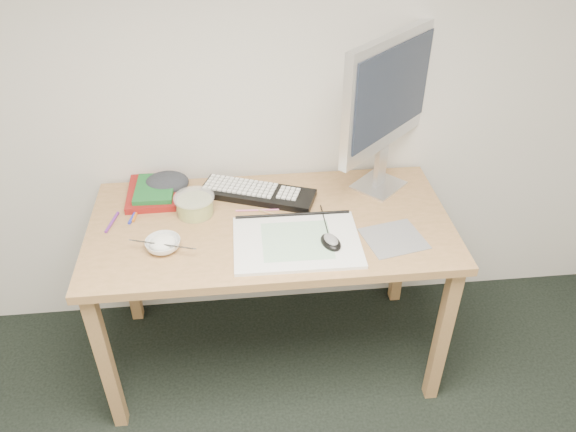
{
  "coord_description": "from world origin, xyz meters",
  "views": [
    {
      "loc": [
        -0.15,
        -0.32,
        2.04
      ],
      "look_at": [
        0.02,
        1.35,
        0.83
      ],
      "focal_mm": 35.0,
      "sensor_mm": 36.0,
      "label": 1
    }
  ],
  "objects_px": {
    "keyboard": "(258,193)",
    "monitor": "(388,97)",
    "sketchpad": "(297,242)",
    "rice_bowl": "(163,245)",
    "desk": "(271,239)"
  },
  "relations": [
    {
      "from": "keyboard",
      "to": "monitor",
      "type": "distance_m",
      "value": 0.65
    },
    {
      "from": "desk",
      "to": "keyboard",
      "type": "xyz_separation_m",
      "value": [
        -0.04,
        0.18,
        0.1
      ]
    },
    {
      "from": "keyboard",
      "to": "monitor",
      "type": "relative_size",
      "value": 0.72
    },
    {
      "from": "sketchpad",
      "to": "monitor",
      "type": "height_order",
      "value": "monitor"
    },
    {
      "from": "desk",
      "to": "monitor",
      "type": "bearing_deg",
      "value": 23.9
    },
    {
      "from": "monitor",
      "to": "rice_bowl",
      "type": "xyz_separation_m",
      "value": [
        -0.88,
        -0.34,
        -0.39
      ]
    },
    {
      "from": "keyboard",
      "to": "sketchpad",
      "type": "bearing_deg",
      "value": -48.38
    },
    {
      "from": "monitor",
      "to": "sketchpad",
      "type": "bearing_deg",
      "value": 179.06
    },
    {
      "from": "sketchpad",
      "to": "monitor",
      "type": "xyz_separation_m",
      "value": [
        0.39,
        0.35,
        0.4
      ]
    },
    {
      "from": "sketchpad",
      "to": "keyboard",
      "type": "xyz_separation_m",
      "value": [
        -0.12,
        0.33,
        0.01
      ]
    },
    {
      "from": "keyboard",
      "to": "rice_bowl",
      "type": "relative_size",
      "value": 3.67
    },
    {
      "from": "keyboard",
      "to": "rice_bowl",
      "type": "xyz_separation_m",
      "value": [
        -0.36,
        -0.31,
        0.01
      ]
    },
    {
      "from": "sketchpad",
      "to": "monitor",
      "type": "relative_size",
      "value": 0.71
    },
    {
      "from": "rice_bowl",
      "to": "monitor",
      "type": "bearing_deg",
      "value": 21.12
    },
    {
      "from": "sketchpad",
      "to": "keyboard",
      "type": "distance_m",
      "value": 0.35
    }
  ]
}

